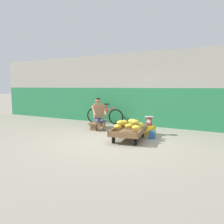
% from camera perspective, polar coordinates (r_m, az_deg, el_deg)
% --- Properties ---
extents(ground_plane, '(80.00, 80.00, 0.00)m').
position_cam_1_polar(ground_plane, '(6.30, -0.02, -7.74)').
color(ground_plane, gray).
extents(back_wall, '(16.00, 0.30, 2.88)m').
position_cam_1_polar(back_wall, '(8.91, 9.48, 5.72)').
color(back_wall, '#287F4C').
rests_on(back_wall, ground).
extents(banana_cart, '(1.08, 1.57, 0.36)m').
position_cam_1_polar(banana_cart, '(6.55, 4.39, -5.05)').
color(banana_cart, brown).
rests_on(banana_cart, ground).
extents(banana_pile, '(0.95, 1.12, 0.26)m').
position_cam_1_polar(banana_pile, '(6.57, 4.64, -3.08)').
color(banana_pile, gold).
rests_on(banana_pile, banana_cart).
extents(low_bench, '(0.44, 1.13, 0.27)m').
position_cam_1_polar(low_bench, '(8.29, -3.57, -2.88)').
color(low_bench, brown).
rests_on(low_bench, ground).
extents(vendor_seated, '(0.73, 0.71, 1.14)m').
position_cam_1_polar(vendor_seated, '(8.15, -3.42, -0.43)').
color(vendor_seated, '#9E704C').
rests_on(vendor_seated, ground).
extents(plastic_crate, '(0.36, 0.28, 0.30)m').
position_cam_1_polar(plastic_crate, '(7.37, 9.44, -4.53)').
color(plastic_crate, gold).
rests_on(plastic_crate, ground).
extents(weighing_scale, '(0.30, 0.30, 0.29)m').
position_cam_1_polar(weighing_scale, '(7.32, 9.48, -2.20)').
color(weighing_scale, '#28282D').
rests_on(weighing_scale, plastic_crate).
extents(bicycle_near_left, '(1.66, 0.48, 0.86)m').
position_cam_1_polar(bicycle_near_left, '(9.32, -1.94, -0.88)').
color(bicycle_near_left, black).
rests_on(bicycle_near_left, ground).
extents(shopping_bag, '(0.18, 0.12, 0.24)m').
position_cam_1_polar(shopping_bag, '(6.79, 10.25, -5.76)').
color(shopping_bag, '#3370B7').
rests_on(shopping_bag, ground).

